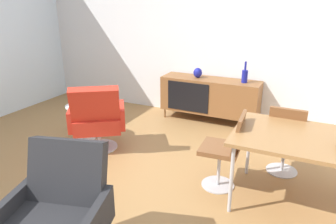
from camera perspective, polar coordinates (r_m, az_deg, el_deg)
ground_plane at (r=3.55m, az=-7.76°, el=-13.46°), size 8.32×8.32×0.00m
wall_back at (r=5.35m, az=7.17°, el=13.98°), size 6.80×0.12×2.80m
sideboard at (r=5.20m, az=7.57°, el=2.97°), size 1.60×0.45×0.72m
vase_cobalt at (r=5.18m, az=5.42°, el=7.11°), size 0.14×0.14×0.16m
vase_sculptural_dark at (r=4.97m, az=13.76°, el=6.43°), size 0.09×0.09×0.33m
dining_table at (r=3.19m, az=26.32°, el=-5.25°), size 1.60×0.90×0.74m
dining_chair_near_window at (r=3.36m, az=10.47°, el=-6.40°), size 0.45×0.43×0.86m
dining_chair_back_left at (r=3.79m, az=20.61°, el=-4.27°), size 0.40×0.43×0.86m
lounge_chair_red at (r=4.23m, az=-12.75°, el=-0.99°), size 0.90×0.89×0.95m
armchair_black_shell at (r=2.57m, az=-19.05°, el=-16.37°), size 0.83×0.79×0.95m
side_table_round at (r=4.68m, az=-15.27°, el=-1.08°), size 0.44×0.44×0.52m
fruit_bowl at (r=4.60m, az=-15.51°, el=1.70°), size 0.20×0.20×0.11m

